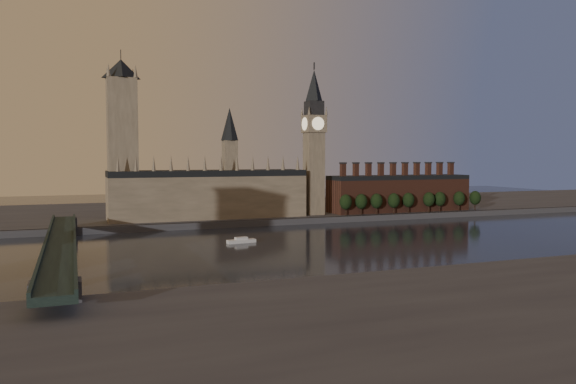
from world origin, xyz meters
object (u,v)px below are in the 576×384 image
object	(u,v)px
big_ben	(314,140)
river_boat	(241,241)
westminster_bridge	(61,246)
victoria_tower	(122,134)

from	to	relation	value
big_ben	river_boat	size ratio (longest dim) A/B	6.89
big_ben	westminster_bridge	distance (m)	205.83
victoria_tower	westminster_bridge	size ratio (longest dim) A/B	0.54
big_ben	victoria_tower	bearing A→B (deg)	177.80
victoria_tower	big_ben	size ratio (longest dim) A/B	1.01
big_ben	westminster_bridge	bearing A→B (deg)	-145.67
big_ben	westminster_bridge	xyz separation A→B (m)	(-165.00, -112.70, -49.39)
river_boat	westminster_bridge	bearing A→B (deg)	-167.50
victoria_tower	big_ben	bearing A→B (deg)	-2.20
big_ben	river_boat	distance (m)	127.45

